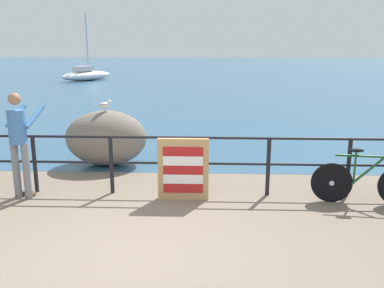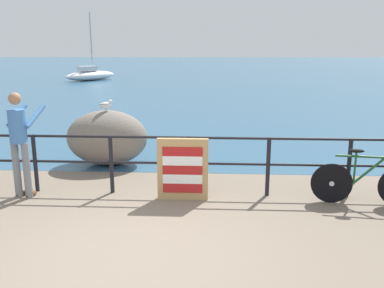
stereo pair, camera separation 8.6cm
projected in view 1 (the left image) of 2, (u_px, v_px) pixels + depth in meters
name	position (u px, v px, depth m)	size (l,w,h in m)	color
ground_plane	(192.00, 90.00, 24.49)	(120.00, 120.00, 0.10)	#756656
sea_surface	(201.00, 66.00, 52.06)	(120.00, 90.00, 0.01)	#2D5675
promenade_railing	(150.00, 158.00, 7.02)	(9.49, 0.07, 1.02)	black
bicycle	(366.00, 181.00, 6.60)	(1.69, 0.48, 0.92)	black
person_at_railing	(19.00, 140.00, 6.75)	(0.54, 0.67, 1.78)	slate
folded_deckchair_stack	(183.00, 169.00, 6.78)	(0.84, 0.10, 1.04)	tan
breakwater_boulder_main	(106.00, 138.00, 8.78)	(1.73, 1.22, 1.18)	slate
seagull	(105.00, 105.00, 8.54)	(0.28, 0.29, 0.23)	gold
sailboat	(86.00, 75.00, 30.60)	(3.56, 4.36, 4.90)	white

